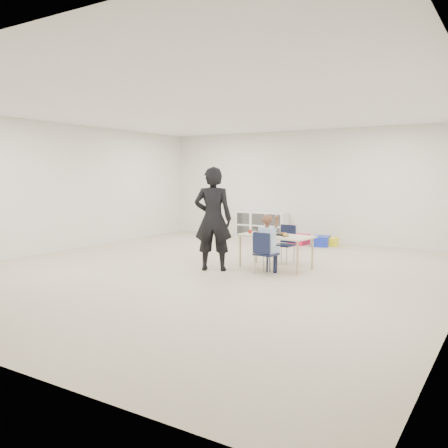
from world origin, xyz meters
The scene contains 16 objects.
room centered at (0.00, 0.00, 1.40)m, with size 9.00×9.02×2.80m.
table centered at (0.91, 0.76, 0.30)m, with size 1.36×0.78×0.60m.
chair_near centered at (1.00, 0.20, 0.36)m, with size 0.35×0.33×0.72m, color black, non-canonical shape.
chair_far centered at (0.82, 1.32, 0.36)m, with size 0.35×0.33×0.72m, color black, non-canonical shape.
child centered at (1.00, 0.20, 0.57)m, with size 0.48×0.48×1.13m, color #BCDAFF, non-canonical shape.
lunch_tray_near centered at (1.00, 0.78, 0.61)m, with size 0.22×0.16×0.03m, color black.
lunch_tray_far centered at (0.57, 0.88, 0.61)m, with size 0.22×0.16×0.03m, color black.
milk_carton centered at (0.89, 0.66, 0.65)m, with size 0.07×0.07×0.10m, color white.
bread_roll centered at (1.15, 0.65, 0.63)m, with size 0.09×0.09×0.07m, color tan.
apple_near centered at (0.81, 0.83, 0.63)m, with size 0.07×0.07×0.07m, color #9B210E.
apple_far centered at (0.40, 0.74, 0.63)m, with size 0.07×0.07×0.07m, color #9B210E.
cubby_shelf centered at (-1.20, 4.28, 0.35)m, with size 1.40×0.40×0.70m, color white.
adult centered at (0.06, 0.01, 0.90)m, with size 0.66×0.43×1.81m, color black.
bin_red centered at (0.09, 3.76, 0.12)m, with size 0.38×0.49×0.24m, color red.
bin_yellow centered at (0.83, 3.96, 0.10)m, with size 0.31×0.40×0.19m, color yellow.
bin_blue centered at (0.65, 3.76, 0.12)m, with size 0.37×0.48×0.24m, color #172CB1.
Camera 1 is at (4.56, -6.85, 1.65)m, focal length 38.00 mm.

